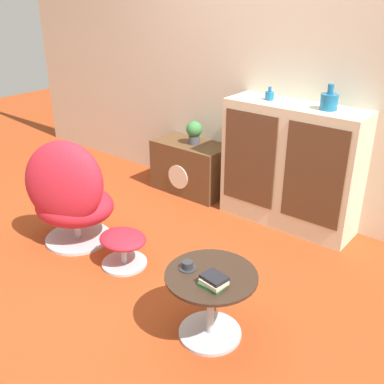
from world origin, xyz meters
name	(u,v)px	position (x,y,z in m)	size (l,w,h in m)	color
ground_plane	(136,279)	(0.00, 0.00, 0.00)	(12.00, 12.00, 0.00)	#9E3D19
wall_back	(267,63)	(0.00, 1.66, 1.30)	(6.40, 0.06, 2.60)	beige
sideboard	(290,166)	(0.41, 1.44, 0.52)	(1.16, 0.39, 1.05)	beige
tv_console	(191,167)	(-0.65, 1.43, 0.25)	(0.75, 0.41, 0.51)	brown
egg_chair	(70,196)	(-0.74, 0.04, 0.42)	(0.82, 0.79, 0.89)	#B7B7BC
ottoman	(123,244)	(-0.20, 0.08, 0.18)	(0.37, 0.34, 0.26)	#B7B7BC
coffee_table	(211,298)	(0.74, -0.11, 0.27)	(0.53, 0.53, 0.43)	#B7B7BC
vase_leftmost	(269,95)	(0.17, 1.44, 1.08)	(0.07, 0.07, 0.11)	#196699
vase_inner_left	(329,101)	(0.67, 1.44, 1.11)	(0.13, 0.13, 0.19)	#196699
potted_plant	(194,131)	(-0.61, 1.43, 0.63)	(0.15, 0.15, 0.22)	#4C4C51
teacup	(188,266)	(0.60, -0.15, 0.45)	(0.10, 0.10, 0.05)	#2D2D33
book_stack	(214,281)	(0.81, -0.19, 0.46)	(0.15, 0.13, 0.06)	#237038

